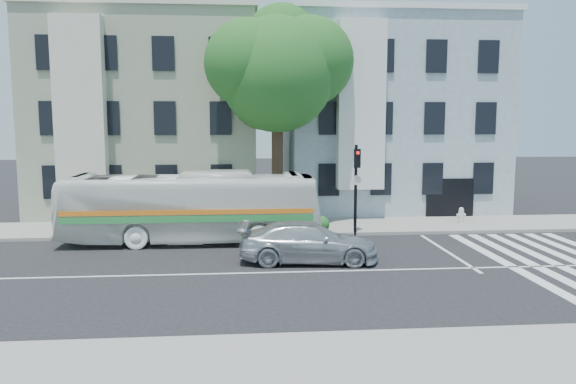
{
  "coord_description": "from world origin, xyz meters",
  "views": [
    {
      "loc": [
        -1.82,
        -19.07,
        5.27
      ],
      "look_at": [
        0.1,
        3.43,
        2.4
      ],
      "focal_mm": 35.0,
      "sensor_mm": 36.0,
      "label": 1
    }
  ],
  "objects": [
    {
      "name": "traffic_signal",
      "position": [
        3.43,
        5.94,
        2.71
      ],
      "size": [
        0.44,
        0.53,
        4.19
      ],
      "rotation": [
        0.0,
        0.0,
        -0.0
      ],
      "color": "black",
      "rests_on": "ground"
    },
    {
      "name": "hedge",
      "position": [
        -2.37,
        6.3,
        0.5
      ],
      "size": [
        8.31,
        3.56,
        0.7
      ],
      "primitive_type": null,
      "rotation": [
        0.0,
        0.0,
        0.33
      ],
      "color": "#2A571C",
      "rests_on": "sidewalk_far"
    },
    {
      "name": "sidewalk_far",
      "position": [
        0.0,
        8.0,
        0.07
      ],
      "size": [
        80.0,
        4.0,
        0.15
      ],
      "primitive_type": "cube",
      "color": "gray",
      "rests_on": "ground"
    },
    {
      "name": "bus",
      "position": [
        -3.97,
        5.2,
        1.55
      ],
      "size": [
        2.73,
        11.16,
        3.1
      ],
      "primitive_type": "imported",
      "rotation": [
        0.0,
        0.0,
        1.56
      ],
      "color": "white",
      "rests_on": "ground"
    },
    {
      "name": "sidewalk_near",
      "position": [
        0.0,
        -8.0,
        0.07
      ],
      "size": [
        80.0,
        4.0,
        0.15
      ],
      "primitive_type": "cube",
      "color": "gray",
      "rests_on": "ground"
    },
    {
      "name": "street_tree",
      "position": [
        0.06,
        8.74,
        7.83
      ],
      "size": [
        7.3,
        5.9,
        11.1
      ],
      "color": "#2D2116",
      "rests_on": "ground"
    },
    {
      "name": "sedan",
      "position": [
        0.69,
        1.4,
        0.75
      ],
      "size": [
        2.54,
        5.35,
        1.5
      ],
      "primitive_type": "imported",
      "rotation": [
        0.0,
        0.0,
        1.49
      ],
      "color": "silver",
      "rests_on": "ground"
    },
    {
      "name": "fire_hydrant",
      "position": [
        9.24,
        7.96,
        0.56
      ],
      "size": [
        0.45,
        0.26,
        0.8
      ],
      "rotation": [
        0.0,
        0.0,
        0.09
      ],
      "color": "beige",
      "rests_on": "sidewalk_far"
    },
    {
      "name": "building_left",
      "position": [
        -7.0,
        15.0,
        5.5
      ],
      "size": [
        12.0,
        10.0,
        11.0
      ],
      "primitive_type": "cube",
      "color": "gray",
      "rests_on": "ground"
    },
    {
      "name": "ground",
      "position": [
        0.0,
        0.0,
        0.0
      ],
      "size": [
        120.0,
        120.0,
        0.0
      ],
      "primitive_type": "plane",
      "color": "black",
      "rests_on": "ground"
    },
    {
      "name": "building_right",
      "position": [
        7.0,
        15.0,
        5.5
      ],
      "size": [
        12.0,
        10.0,
        11.0
      ],
      "primitive_type": "cube",
      "color": "#8A9CA5",
      "rests_on": "ground"
    }
  ]
}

